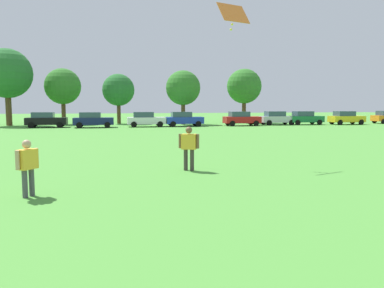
% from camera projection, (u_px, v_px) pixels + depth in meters
% --- Properties ---
extents(ground_plane, '(160.00, 160.00, 0.00)m').
position_uv_depth(ground_plane, '(100.00, 139.00, 28.05)').
color(ground_plane, '#4C9338').
extents(adult_bystander, '(0.76, 0.50, 1.70)m').
position_uv_depth(adult_bystander, '(189.00, 145.00, 14.78)').
color(adult_bystander, '#3F3833').
rests_on(adult_bystander, ground).
extents(bystander_near_trees, '(0.55, 0.63, 1.59)m').
position_uv_depth(bystander_near_trees, '(27.00, 163.00, 10.56)').
color(bystander_near_trees, '#4C4C51').
rests_on(bystander_near_trees, ground).
extents(kite, '(1.51, 1.05, 1.17)m').
position_uv_depth(kite, '(233.00, 14.00, 16.42)').
color(kite, orange).
extents(parked_car_black_0, '(4.30, 2.02, 1.68)m').
position_uv_depth(parked_car_black_0, '(46.00, 120.00, 42.11)').
color(parked_car_black_0, black).
rests_on(parked_car_black_0, ground).
extents(parked_car_navy_1, '(4.30, 2.02, 1.68)m').
position_uv_depth(parked_car_navy_1, '(93.00, 120.00, 41.97)').
color(parked_car_navy_1, '#141E4C').
rests_on(parked_car_navy_1, ground).
extents(parked_car_white_2, '(4.30, 2.02, 1.68)m').
position_uv_depth(parked_car_white_2, '(146.00, 119.00, 43.49)').
color(parked_car_white_2, white).
rests_on(parked_car_white_2, ground).
extents(parked_car_blue_3, '(4.30, 2.02, 1.68)m').
position_uv_depth(parked_car_blue_3, '(184.00, 119.00, 44.24)').
color(parked_car_blue_3, '#1E38AD').
rests_on(parked_car_blue_3, ground).
extents(parked_car_red_4, '(4.30, 2.02, 1.68)m').
position_uv_depth(parked_car_red_4, '(241.00, 118.00, 45.64)').
color(parked_car_red_4, red).
rests_on(parked_car_red_4, ground).
extents(parked_car_silver_5, '(4.30, 2.02, 1.68)m').
position_uv_depth(parked_car_silver_5, '(277.00, 118.00, 47.36)').
color(parked_car_silver_5, silver).
rests_on(parked_car_silver_5, ground).
extents(parked_car_green_6, '(4.30, 2.02, 1.68)m').
position_uv_depth(parked_car_green_6, '(305.00, 118.00, 47.93)').
color(parked_car_green_6, '#196B38').
rests_on(parked_car_green_6, ground).
extents(parked_car_yellow_7, '(4.30, 2.02, 1.68)m').
position_uv_depth(parked_car_yellow_7, '(346.00, 118.00, 48.27)').
color(parked_car_yellow_7, yellow).
rests_on(parked_car_yellow_7, ground).
extents(tree_left, '(5.84, 5.84, 9.10)m').
position_uv_depth(tree_left, '(7.00, 74.00, 45.24)').
color(tree_left, brown).
rests_on(tree_left, ground).
extents(tree_center_left, '(4.55, 4.55, 7.09)m').
position_uv_depth(tree_center_left, '(63.00, 87.00, 48.76)').
color(tree_center_left, brown).
rests_on(tree_center_left, ground).
extents(tree_center_right, '(4.17, 4.17, 6.50)m').
position_uv_depth(tree_center_right, '(118.00, 90.00, 50.04)').
color(tree_center_right, brown).
rests_on(tree_center_right, ground).
extents(tree_right, '(4.35, 4.35, 6.78)m').
position_uv_depth(tree_right, '(183.00, 88.00, 48.19)').
color(tree_right, brown).
rests_on(tree_right, ground).
extents(tree_far_right, '(4.72, 4.72, 7.36)m').
position_uv_depth(tree_far_right, '(244.00, 86.00, 52.35)').
color(tree_far_right, brown).
rests_on(tree_far_right, ground).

